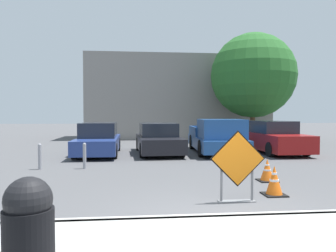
{
  "coord_description": "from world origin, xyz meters",
  "views": [
    {
      "loc": [
        -1.49,
        -5.33,
        1.84
      ],
      "look_at": [
        0.35,
        12.64,
        1.17
      ],
      "focal_mm": 35.0,
      "sensor_mm": 36.0,
      "label": 1
    }
  ],
  "objects_px": {
    "parked_car_second": "(158,140)",
    "bollard_second": "(40,156)",
    "pickup_truck": "(217,138)",
    "trash_bin": "(29,229)",
    "parked_car_third": "(274,138)",
    "bollard_nearest": "(85,155)",
    "traffic_cone_nearest": "(274,181)",
    "parked_car_nearest": "(98,140)",
    "traffic_cone_second": "(267,170)",
    "road_closed_sign": "(238,164)"
  },
  "relations": [
    {
      "from": "parked_car_second",
      "to": "bollard_second",
      "type": "bearing_deg",
      "value": 40.64
    },
    {
      "from": "pickup_truck",
      "to": "trash_bin",
      "type": "relative_size",
      "value": 5.05
    },
    {
      "from": "parked_car_third",
      "to": "trash_bin",
      "type": "xyz_separation_m",
      "value": [
        -7.65,
        -11.54,
        -0.02
      ]
    },
    {
      "from": "parked_car_third",
      "to": "bollard_nearest",
      "type": "bearing_deg",
      "value": 23.5
    },
    {
      "from": "parked_car_third",
      "to": "traffic_cone_nearest",
      "type": "bearing_deg",
      "value": 65.42
    },
    {
      "from": "parked_car_nearest",
      "to": "trash_bin",
      "type": "xyz_separation_m",
      "value": [
        0.57,
        -11.68,
        0.02
      ]
    },
    {
      "from": "traffic_cone_second",
      "to": "bollard_nearest",
      "type": "xyz_separation_m",
      "value": [
        -5.29,
        2.6,
        0.17
      ]
    },
    {
      "from": "traffic_cone_nearest",
      "to": "parked_car_nearest",
      "type": "height_order",
      "value": "parked_car_nearest"
    },
    {
      "from": "trash_bin",
      "to": "bollard_nearest",
      "type": "xyz_separation_m",
      "value": [
        -0.61,
        7.79,
        -0.22
      ]
    },
    {
      "from": "trash_bin",
      "to": "parked_car_third",
      "type": "bearing_deg",
      "value": 56.46
    },
    {
      "from": "bollard_nearest",
      "to": "bollard_second",
      "type": "relative_size",
      "value": 1.01
    },
    {
      "from": "parked_car_second",
      "to": "trash_bin",
      "type": "height_order",
      "value": "parked_car_second"
    },
    {
      "from": "traffic_cone_second",
      "to": "parked_car_nearest",
      "type": "bearing_deg",
      "value": 128.94
    },
    {
      "from": "trash_bin",
      "to": "parked_car_nearest",
      "type": "bearing_deg",
      "value": 92.77
    },
    {
      "from": "pickup_truck",
      "to": "parked_car_third",
      "type": "distance_m",
      "value": 2.76
    },
    {
      "from": "traffic_cone_nearest",
      "to": "parked_car_nearest",
      "type": "relative_size",
      "value": 0.14
    },
    {
      "from": "parked_car_nearest",
      "to": "bollard_second",
      "type": "height_order",
      "value": "parked_car_nearest"
    },
    {
      "from": "traffic_cone_second",
      "to": "bollard_second",
      "type": "distance_m",
      "value": 7.23
    },
    {
      "from": "pickup_truck",
      "to": "traffic_cone_second",
      "type": "bearing_deg",
      "value": 90.94
    },
    {
      "from": "traffic_cone_nearest",
      "to": "parked_car_third",
      "type": "xyz_separation_m",
      "value": [
        3.44,
        7.87,
        0.37
      ]
    },
    {
      "from": "trash_bin",
      "to": "bollard_second",
      "type": "height_order",
      "value": "trash_bin"
    },
    {
      "from": "parked_car_third",
      "to": "bollard_nearest",
      "type": "xyz_separation_m",
      "value": [
        -8.26,
        -3.76,
        -0.23
      ]
    },
    {
      "from": "parked_car_nearest",
      "to": "parked_car_second",
      "type": "bearing_deg",
      "value": -178.49
    },
    {
      "from": "traffic_cone_second",
      "to": "parked_car_second",
      "type": "height_order",
      "value": "parked_car_second"
    },
    {
      "from": "road_closed_sign",
      "to": "bollard_second",
      "type": "height_order",
      "value": "road_closed_sign"
    },
    {
      "from": "parked_car_nearest",
      "to": "trash_bin",
      "type": "bearing_deg",
      "value": 92.63
    },
    {
      "from": "parked_car_second",
      "to": "pickup_truck",
      "type": "bearing_deg",
      "value": 171.89
    },
    {
      "from": "pickup_truck",
      "to": "bollard_second",
      "type": "xyz_separation_m",
      "value": [
        -6.96,
        -3.7,
        -0.26
      ]
    },
    {
      "from": "bollard_nearest",
      "to": "trash_bin",
      "type": "bearing_deg",
      "value": -85.54
    },
    {
      "from": "parked_car_third",
      "to": "bollard_second",
      "type": "distance_m",
      "value": 10.42
    },
    {
      "from": "parked_car_second",
      "to": "trash_bin",
      "type": "relative_size",
      "value": 4.34
    },
    {
      "from": "traffic_cone_second",
      "to": "trash_bin",
      "type": "distance_m",
      "value": 7.0
    },
    {
      "from": "traffic_cone_second",
      "to": "parked_car_second",
      "type": "xyz_separation_m",
      "value": [
        -2.51,
        6.57,
        0.36
      ]
    },
    {
      "from": "traffic_cone_second",
      "to": "parked_car_nearest",
      "type": "xyz_separation_m",
      "value": [
        -5.24,
        6.49,
        0.36
      ]
    },
    {
      "from": "traffic_cone_nearest",
      "to": "bollard_nearest",
      "type": "bearing_deg",
      "value": 139.53
    },
    {
      "from": "traffic_cone_nearest",
      "to": "trash_bin",
      "type": "xyz_separation_m",
      "value": [
        -4.21,
        -3.67,
        0.36
      ]
    },
    {
      "from": "parked_car_second",
      "to": "parked_car_nearest",
      "type": "bearing_deg",
      "value": -0.86
    },
    {
      "from": "parked_car_second",
      "to": "parked_car_third",
      "type": "xyz_separation_m",
      "value": [
        5.48,
        -0.21,
        0.05
      ]
    },
    {
      "from": "road_closed_sign",
      "to": "traffic_cone_second",
      "type": "distance_m",
      "value": 2.55
    },
    {
      "from": "traffic_cone_nearest",
      "to": "traffic_cone_second",
      "type": "xyz_separation_m",
      "value": [
        0.47,
        1.51,
        -0.03
      ]
    },
    {
      "from": "parked_car_nearest",
      "to": "parked_car_second",
      "type": "distance_m",
      "value": 2.74
    },
    {
      "from": "bollard_second",
      "to": "parked_car_nearest",
      "type": "bearing_deg",
      "value": 68.95
    },
    {
      "from": "road_closed_sign",
      "to": "bollard_second",
      "type": "bearing_deg",
      "value": 138.76
    },
    {
      "from": "pickup_truck",
      "to": "parked_car_third",
      "type": "height_order",
      "value": "pickup_truck"
    },
    {
      "from": "road_closed_sign",
      "to": "traffic_cone_second",
      "type": "xyz_separation_m",
      "value": [
        1.49,
        2.01,
        -0.51
      ]
    },
    {
      "from": "parked_car_second",
      "to": "parked_car_third",
      "type": "relative_size",
      "value": 0.99
    },
    {
      "from": "parked_car_nearest",
      "to": "bollard_nearest",
      "type": "relative_size",
      "value": 5.39
    },
    {
      "from": "trash_bin",
      "to": "traffic_cone_nearest",
      "type": "bearing_deg",
      "value": 41.11
    },
    {
      "from": "traffic_cone_second",
      "to": "trash_bin",
      "type": "bearing_deg",
      "value": -132.04
    },
    {
      "from": "parked_car_nearest",
      "to": "pickup_truck",
      "type": "height_order",
      "value": "pickup_truck"
    }
  ]
}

